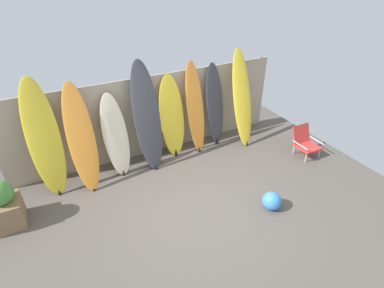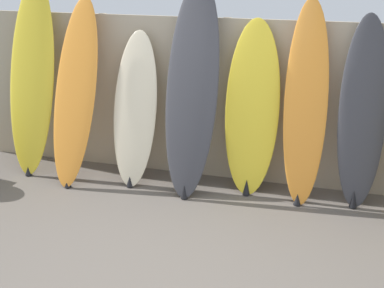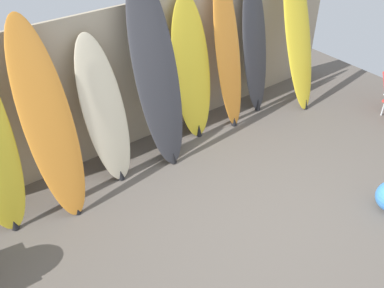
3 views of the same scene
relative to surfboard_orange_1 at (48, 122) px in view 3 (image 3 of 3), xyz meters
The scene contains 9 objects.
ground 2.40m from the surfboard_orange_1, 44.10° to the right, with size 7.68×7.68×0.00m, color #5B544C.
fence_back 1.65m from the surfboard_orange_1, 17.12° to the left, with size 6.08×0.11×1.80m.
surfboard_orange_1 is the anchor object (origin of this frame).
surfboard_cream_2 0.68m from the surfboard_orange_1, ahead, with size 0.51×0.55×1.67m.
surfboard_charcoal_3 1.32m from the surfboard_orange_1, ahead, with size 0.56×0.69×2.23m.
surfboard_yellow_4 1.94m from the surfboard_orange_1, ahead, with size 0.58×0.40×1.83m.
surfboard_orange_5 2.48m from the surfboard_orange_1, ahead, with size 0.48×0.52×2.05m.
surfboard_charcoal_6 3.03m from the surfboard_orange_1, ahead, with size 0.50×0.46×1.91m.
surfboard_yellow_7 3.61m from the surfboard_orange_1, ahead, with size 0.51×0.84×2.17m.
Camera 3 is at (-2.56, -2.14, 3.30)m, focal length 40.00 mm.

